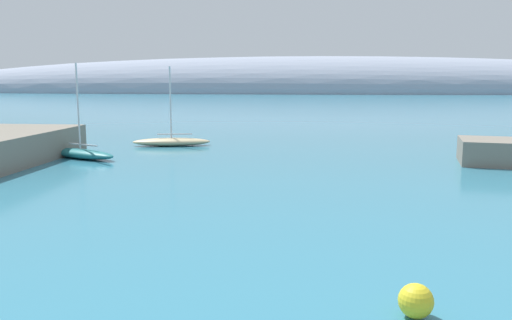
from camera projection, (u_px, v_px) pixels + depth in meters
The scene contains 4 objects.
distant_ridge at pixel (307, 93), 234.68m from camera, with size 398.80×55.46×33.05m, color #8E99AD.
sailboat_sand_near_shore at pixel (171, 141), 46.74m from camera, with size 7.29×3.20×7.20m.
sailboat_teal_mid_mooring at pixel (81, 153), 39.29m from camera, with size 6.98×4.47×7.26m.
mooring_buoy_yellow at pixel (416, 301), 12.95m from camera, with size 0.90×0.90×0.90m, color yellow.
Camera 1 is at (0.92, -2.26, 6.01)m, focal length 35.78 mm.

